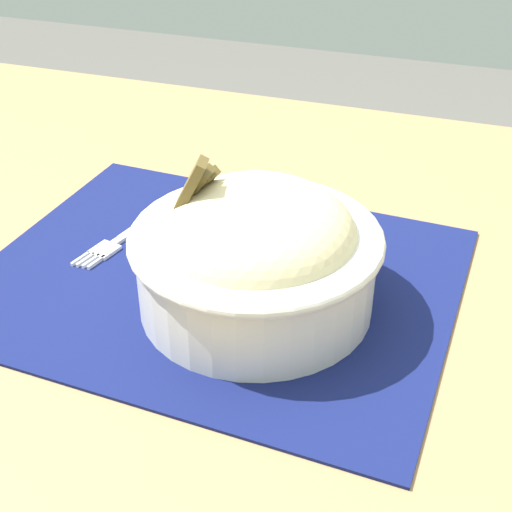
% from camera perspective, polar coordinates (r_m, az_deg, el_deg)
% --- Properties ---
extents(table, '(1.29, 0.95, 0.73)m').
position_cam_1_polar(table, '(0.69, -4.07, -6.56)').
color(table, '#99754C').
rests_on(table, ground_plane).
extents(placemat, '(0.44, 0.36, 0.00)m').
position_cam_1_polar(placemat, '(0.67, -3.12, -1.76)').
color(placemat, '#11194C').
rests_on(placemat, table).
extents(bowl, '(0.21, 0.21, 0.14)m').
position_cam_1_polar(bowl, '(0.60, -0.03, 0.32)').
color(bowl, silver).
rests_on(bowl, placemat).
extents(fork, '(0.04, 0.13, 0.00)m').
position_cam_1_polar(fork, '(0.73, -10.93, 1.17)').
color(fork, silver).
rests_on(fork, placemat).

